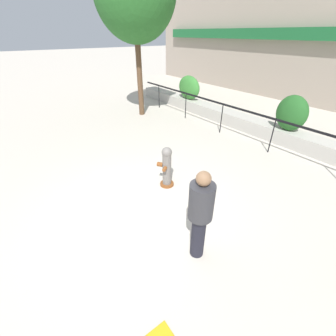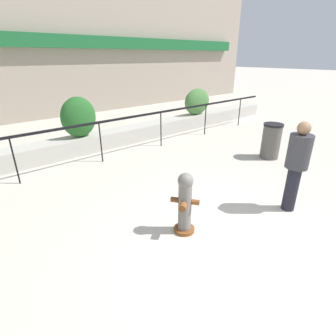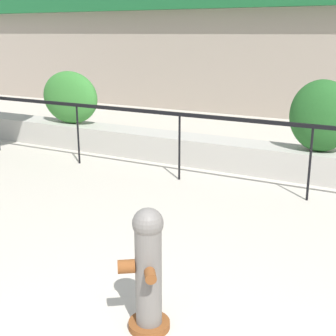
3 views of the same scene
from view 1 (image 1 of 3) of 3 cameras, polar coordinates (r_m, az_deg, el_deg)
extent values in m
plane|color=beige|center=(5.14, -7.07, -10.82)|extent=(120.00, 120.00, 0.00)
cube|color=#B7B2A8|center=(9.03, 28.07, 6.90)|extent=(18.00, 0.70, 0.50)
cube|color=black|center=(7.81, 25.76, 11.01)|extent=(15.00, 0.05, 0.06)
cylinder|color=black|center=(12.21, -2.29, 17.70)|extent=(0.04, 0.04, 1.15)
cylinder|color=black|center=(10.56, 4.51, 15.47)|extent=(0.04, 0.04, 1.15)
cylinder|color=black|center=(9.11, 13.41, 12.17)|extent=(0.04, 0.04, 1.15)
cylinder|color=black|center=(7.99, 24.87, 7.38)|extent=(0.04, 0.04, 1.15)
ellipsoid|color=#387F33|center=(11.94, 5.36, 19.67)|extent=(1.41, 0.57, 1.12)
ellipsoid|color=#235B23|center=(8.81, 28.91, 12.10)|extent=(1.05, 0.66, 1.19)
cylinder|color=brown|center=(5.88, -0.28, -4.05)|extent=(0.49, 0.49, 0.06)
cylinder|color=slate|center=(5.62, -0.29, -0.26)|extent=(0.31, 0.31, 0.85)
sphere|color=slate|center=(5.39, -0.30, 4.00)|extent=(0.25, 0.25, 0.25)
cylinder|color=brown|center=(5.62, -2.03, 0.93)|extent=(0.18, 0.17, 0.11)
cylinder|color=brown|center=(5.71, 0.25, 1.48)|extent=(0.15, 0.15, 0.09)
cylinder|color=brown|center=(5.43, -0.86, -0.24)|extent=(0.15, 0.15, 0.09)
cylinder|color=brown|center=(10.94, -7.19, 21.70)|extent=(0.24, 0.24, 3.31)
cylinder|color=black|center=(4.04, 7.63, -16.66)|extent=(0.33, 0.33, 0.88)
cylinder|color=#333338|center=(3.53, 8.47, -8.44)|extent=(0.54, 0.54, 0.62)
sphere|color=#8C6647|center=(3.27, 9.04, -2.70)|extent=(0.23, 0.23, 0.23)
camera|label=2|loc=(6.55, -36.94, 19.80)|focal=28.00mm
camera|label=3|loc=(2.34, -35.18, -0.53)|focal=50.00mm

